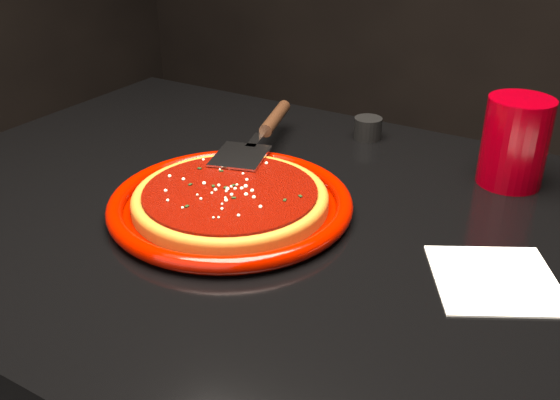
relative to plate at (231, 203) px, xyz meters
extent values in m
cylinder|color=#750700|center=(0.00, 0.00, 0.00)|extent=(0.44, 0.44, 0.02)
cylinder|color=#8F4D16|center=(0.00, 0.00, 0.00)|extent=(0.35, 0.35, 0.01)
torus|color=#8F4D16|center=(0.00, 0.00, 0.01)|extent=(0.35, 0.35, 0.02)
cylinder|color=#610600|center=(0.00, 0.00, 0.02)|extent=(0.31, 0.31, 0.01)
cylinder|color=#8A000A|center=(0.30, 0.29, 0.05)|extent=(0.10, 0.10, 0.13)
cube|color=silver|center=(0.35, 0.02, -0.01)|extent=(0.19, 0.19, 0.00)
cylinder|color=black|center=(0.05, 0.34, 0.01)|extent=(0.05, 0.05, 0.04)
camera|label=1|loc=(0.44, -0.61, 0.39)|focal=40.00mm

